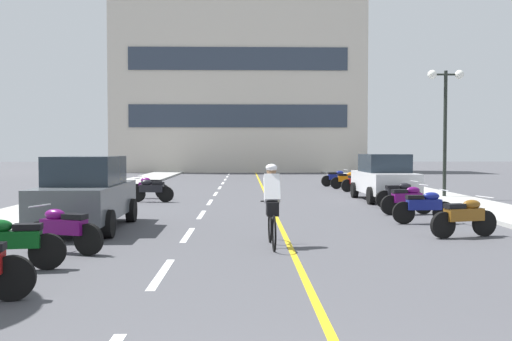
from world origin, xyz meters
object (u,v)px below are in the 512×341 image
at_px(parked_car_mid, 384,177).
at_px(motorcycle_2, 11,242).
at_px(cyclist_rider, 272,203).
at_px(motorcycle_12, 337,178).
at_px(motorcycle_10, 358,182).
at_px(motorcycle_6, 407,199).
at_px(motorcycle_8, 151,190).
at_px(motorcycle_7, 400,194).
at_px(motorcycle_11, 347,180).
at_px(motorcycle_5, 424,206).
at_px(street_lamp_mid, 445,104).
at_px(parked_car_near, 86,193).
at_px(motorcycle_3, 63,229).
at_px(motorcycle_9, 150,187).
at_px(motorcycle_4, 465,217).

height_order(parked_car_mid, motorcycle_2, parked_car_mid).
bearing_deg(cyclist_rider, parked_car_mid, 64.18).
bearing_deg(motorcycle_12, motorcycle_10, -84.07).
bearing_deg(motorcycle_6, motorcycle_8, 153.86).
bearing_deg(motorcycle_7, motorcycle_11, 90.59).
distance_m(motorcycle_5, motorcycle_6, 2.13).
relative_size(parked_car_mid, motorcycle_12, 2.51).
bearing_deg(cyclist_rider, motorcycle_8, 113.07).
bearing_deg(motorcycle_12, street_lamp_mid, -68.48).
relative_size(parked_car_near, motorcycle_12, 2.51).
bearing_deg(motorcycle_2, motorcycle_7, 46.69).
height_order(parked_car_near, cyclist_rider, parked_car_near).
bearing_deg(motorcycle_3, motorcycle_6, 36.29).
height_order(motorcycle_2, motorcycle_8, same).
height_order(motorcycle_7, motorcycle_12, same).
height_order(parked_car_mid, motorcycle_3, parked_car_mid).
xyz_separation_m(street_lamp_mid, motorcycle_9, (-11.93, 0.44, -3.36)).
bearing_deg(motorcycle_11, motorcycle_6, -91.19).
height_order(motorcycle_10, motorcycle_11, same).
bearing_deg(motorcycle_8, motorcycle_9, 101.80).
relative_size(motorcycle_3, motorcycle_7, 0.96).
distance_m(motorcycle_6, motorcycle_7, 2.01).
distance_m(motorcycle_2, motorcycle_12, 22.54).
xyz_separation_m(parked_car_near, motorcycle_7, (9.25, 4.95, -0.44)).
xyz_separation_m(parked_car_near, motorcycle_8, (0.39, 7.15, -0.44)).
relative_size(parked_car_near, motorcycle_11, 2.49).
bearing_deg(motorcycle_7, motorcycle_2, -133.31).
relative_size(motorcycle_2, motorcycle_5, 1.00).
bearing_deg(cyclist_rider, motorcycle_3, -169.77).
relative_size(street_lamp_mid, cyclist_rider, 2.86).
height_order(motorcycle_2, motorcycle_10, same).
bearing_deg(motorcycle_4, parked_car_mid, 87.14).
height_order(motorcycle_6, motorcycle_11, same).
xyz_separation_m(motorcycle_4, motorcycle_12, (0.01, 17.47, 0.00)).
bearing_deg(street_lamp_mid, motorcycle_10, 123.93).
relative_size(parked_car_near, motorcycle_7, 2.50).
xyz_separation_m(parked_car_mid, motorcycle_5, (-0.61, -6.70, -0.44)).
xyz_separation_m(parked_car_mid, motorcycle_11, (-0.21, 6.54, -0.44)).
bearing_deg(motorcycle_11, motorcycle_8, -141.67).
relative_size(parked_car_mid, motorcycle_8, 2.49).
xyz_separation_m(motorcycle_12, cyclist_rider, (-4.43, -18.53, 0.41)).
relative_size(motorcycle_10, cyclist_rider, 0.95).
distance_m(motorcycle_5, motorcycle_12, 15.19).
height_order(motorcycle_6, motorcycle_12, same).
xyz_separation_m(motorcycle_3, motorcycle_11, (8.66, 17.31, 0.00)).
xyz_separation_m(motorcycle_3, motorcycle_7, (8.76, 8.17, 0.00)).
height_order(motorcycle_4, motorcycle_6, same).
bearing_deg(motorcycle_5, street_lamp_mid, 66.32).
distance_m(parked_car_mid, motorcycle_7, 2.64).
xyz_separation_m(street_lamp_mid, motorcycle_8, (-11.61, -1.10, -3.36)).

